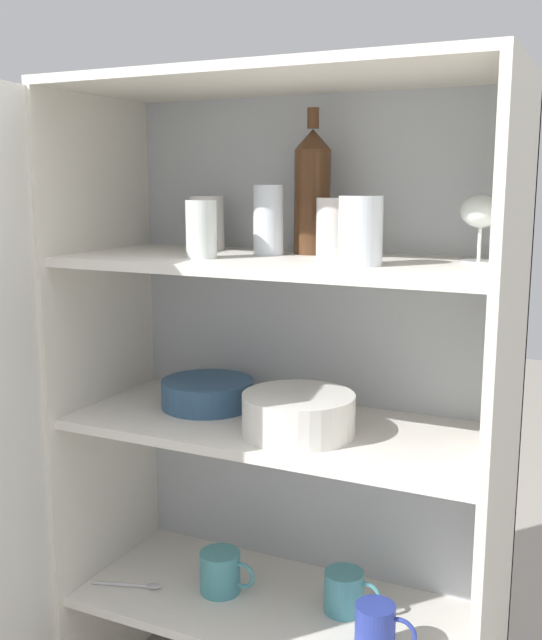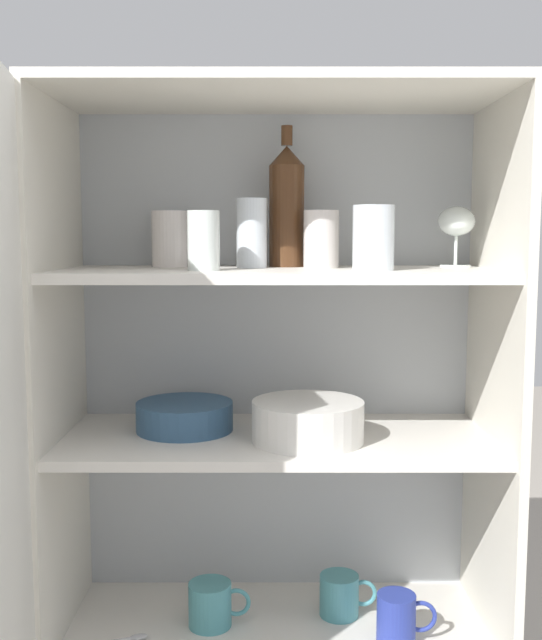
{
  "view_description": "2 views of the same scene",
  "coord_description": "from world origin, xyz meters",
  "px_view_note": "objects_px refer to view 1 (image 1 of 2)",
  "views": [
    {
      "loc": [
        0.61,
        -1.15,
        1.17
      ],
      "look_at": [
        -0.02,
        0.19,
        0.89
      ],
      "focal_mm": 42.0,
      "sensor_mm": 36.0,
      "label": 1
    },
    {
      "loc": [
        -0.01,
        -1.31,
        1.09
      ],
      "look_at": [
        -0.01,
        0.2,
        0.92
      ],
      "focal_mm": 42.0,
      "sensor_mm": 36.0,
      "label": 2
    }
  ],
  "objects_px": {
    "plate_stack_white": "(298,414)",
    "coffee_mug_primary": "(376,630)",
    "mixing_bowl_large": "(207,392)",
    "wine_bottle": "(312,191)"
  },
  "relations": [
    {
      "from": "wine_bottle",
      "to": "coffee_mug_primary",
      "type": "height_order",
      "value": "wine_bottle"
    },
    {
      "from": "wine_bottle",
      "to": "coffee_mug_primary",
      "type": "distance_m",
      "value": 0.87
    },
    {
      "from": "mixing_bowl_large",
      "to": "coffee_mug_primary",
      "type": "bearing_deg",
      "value": -15.06
    },
    {
      "from": "mixing_bowl_large",
      "to": "wine_bottle",
      "type": "bearing_deg",
      "value": 19.08
    },
    {
      "from": "plate_stack_white",
      "to": "mixing_bowl_large",
      "type": "xyz_separation_m",
      "value": [
        -0.25,
        0.08,
        -0.01
      ]
    },
    {
      "from": "plate_stack_white",
      "to": "coffee_mug_primary",
      "type": "height_order",
      "value": "plate_stack_white"
    },
    {
      "from": "plate_stack_white",
      "to": "mixing_bowl_large",
      "type": "height_order",
      "value": "plate_stack_white"
    },
    {
      "from": "mixing_bowl_large",
      "to": "coffee_mug_primary",
      "type": "relative_size",
      "value": 1.67
    },
    {
      "from": "plate_stack_white",
      "to": "coffee_mug_primary",
      "type": "xyz_separation_m",
      "value": [
        0.18,
        -0.03,
        -0.39
      ]
    },
    {
      "from": "coffee_mug_primary",
      "to": "mixing_bowl_large",
      "type": "bearing_deg",
      "value": 164.94
    }
  ]
}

